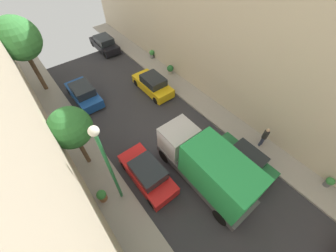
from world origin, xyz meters
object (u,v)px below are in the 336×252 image
object	(u,v)px
pedestrian	(264,137)
lamp_post	(106,160)
delivery_truck	(208,167)
potted_plant_1	(330,182)
parked_car_right_4	(105,44)
potted_plant_2	(152,54)
parked_car_right_3	(153,84)
street_tree_0	(71,128)
potted_plant_4	(102,196)
parked_car_left_2	(147,173)
street_tree_2	(18,39)
potted_plant_3	(170,69)
parked_car_right_2	(243,160)
parked_car_left_3	(84,94)

from	to	relation	value
pedestrian	lamp_post	world-z (taller)	lamp_post
delivery_truck	potted_plant_1	xyz separation A→B (m)	(5.67, -4.97, -1.21)
delivery_truck	pedestrian	distance (m)	5.19
parked_car_right_4	potted_plant_2	xyz separation A→B (m)	(3.08, -4.91, -0.10)
parked_car_right_3	lamp_post	size ratio (longest dim) A/B	0.66
street_tree_0	potted_plant_4	world-z (taller)	street_tree_0
pedestrian	parked_car_right_4	bearing A→B (deg)	97.14
potted_plant_1	parked_car_left_2	bearing A→B (deg)	138.99
pedestrian	delivery_truck	bearing A→B (deg)	173.59
street_tree_2	potted_plant_3	size ratio (longest dim) A/B	7.28
parked_car_left_2	street_tree_2	bearing A→B (deg)	99.74
street_tree_0	lamp_post	xyz separation A→B (m)	(0.53, -3.48, 0.64)
parked_car_right_3	potted_plant_3	distance (m)	3.00
parked_car_right_4	potted_plant_3	bearing A→B (deg)	-71.44
parked_car_right_2	lamp_post	size ratio (longest dim) A/B	0.66
street_tree_0	potted_plant_1	size ratio (longest dim) A/B	6.10
parked_car_left_3	potted_plant_3	xyz separation A→B (m)	(8.22, -1.67, -0.09)
delivery_truck	potted_plant_3	xyz separation A→B (m)	(5.52, 10.27, -1.16)
street_tree_0	potted_plant_2	world-z (taller)	street_tree_0
potted_plant_2	street_tree_0	bearing A→B (deg)	-144.00
street_tree_2	potted_plant_3	xyz separation A→B (m)	(10.49, -5.25, -4.19)
potted_plant_2	potted_plant_4	world-z (taller)	potted_plant_4
street_tree_0	parked_car_left_3	bearing A→B (deg)	68.34
potted_plant_1	parked_car_right_3	bearing A→B (deg)	101.78
parked_car_left_2	potted_plant_2	world-z (taller)	parked_car_left_2
parked_car_left_3	parked_car_right_2	xyz separation A→B (m)	(5.40, -12.72, 0.00)
lamp_post	parked_car_left_2	bearing A→B (deg)	-1.05
parked_car_left_3	parked_car_right_3	size ratio (longest dim) A/B	1.00
parked_car_left_3	parked_car_right_4	world-z (taller)	same
parked_car_right_2	potted_plant_1	size ratio (longest dim) A/B	5.49
parked_car_right_2	delivery_truck	world-z (taller)	delivery_truck
parked_car_left_3	parked_car_right_4	xyz separation A→B (m)	(5.40, 6.73, 0.00)
potted_plant_2	potted_plant_4	xyz separation A→B (m)	(-11.33, -10.91, -0.00)
potted_plant_3	potted_plant_2	bearing A→B (deg)	85.66
parked_car_left_2	potted_plant_3	xyz separation A→B (m)	(8.22, 7.96, -0.09)
delivery_truck	lamp_post	distance (m)	5.72
parked_car_right_3	street_tree_2	size ratio (longest dim) A/B	0.66
parked_car_right_2	parked_car_right_4	bearing A→B (deg)	90.00
potted_plant_3	pedestrian	bearing A→B (deg)	-92.16
parked_car_left_2	potted_plant_2	distance (m)	14.24
potted_plant_1	potted_plant_2	xyz separation A→B (m)	(0.12, 18.72, 0.04)
parked_car_left_3	pedestrian	distance (m)	14.75
parked_car_left_3	street_tree_0	bearing A→B (deg)	-111.66
parked_car_left_2	parked_car_right_3	bearing A→B (deg)	52.16
street_tree_0	potted_plant_3	size ratio (longest dim) A/B	5.37
parked_car_right_2	potted_plant_3	bearing A→B (deg)	75.70
parked_car_left_2	potted_plant_1	distance (m)	11.09
parked_car_left_2	potted_plant_4	distance (m)	2.89
potted_plant_1	potted_plant_2	distance (m)	18.72
street_tree_0	street_tree_2	world-z (taller)	street_tree_2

